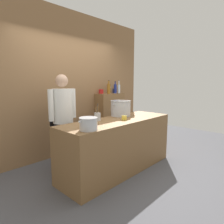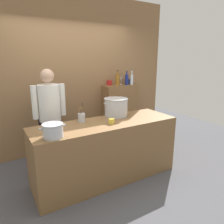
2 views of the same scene
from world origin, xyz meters
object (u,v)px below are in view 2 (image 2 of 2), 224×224
Objects in this scene: butter_jar at (111,121)px; stockpot_small at (53,131)px; chef at (50,113)px; spice_tin_navy at (127,82)px; utensil_crock at (82,117)px; stockpot_large at (116,107)px; spice_tin_red at (109,83)px; wine_bottle_amber at (118,80)px; wine_glass_wide at (121,79)px; wine_bottle_clear at (132,79)px; wine_bottle_cobalt at (127,79)px.

stockpot_small is at bearing -172.56° from butter_jar.
chef is 14.75× the size of spice_tin_navy.
spice_tin_navy is (1.19, 1.31, 0.38)m from butter_jar.
utensil_crock is 1.86m from spice_tin_navy.
chef is 1.07m from stockpot_large.
stockpot_large is at bearing 150.70° from chef.
spice_tin_red is (1.41, 0.53, 0.35)m from chef.
butter_jar is 1.54m from wine_bottle_amber.
stockpot_small is (-0.21, -0.93, 0.02)m from chef.
butter_jar is at bearing -132.22° from spice_tin_navy.
chef reaches higher than stockpot_large.
wine_bottle_amber is (1.20, 0.90, 0.41)m from utensil_crock.
wine_bottle_amber reaches higher than wine_glass_wide.
wine_bottle_clear is at bearing -39.48° from wine_glass_wide.
spice_tin_navy is (-0.03, 0.12, -0.06)m from wine_bottle_clear.
spice_tin_navy is (0.44, -0.04, 0.00)m from spice_tin_red.
utensil_crock is (0.53, 0.41, -0.02)m from stockpot_small.
wine_bottle_clear is at bearing -77.61° from spice_tin_navy.
spice_tin_navy reaches higher than stockpot_small.
stockpot_small is at bearing -142.63° from utensil_crock.
stockpot_large is at bearing -132.66° from spice_tin_navy.
utensil_crock is 1.77m from wine_glass_wide.
spice_tin_red is (-0.47, 0.16, -0.06)m from wine_bottle_clear.
stockpot_small is at bearing -148.07° from wine_bottle_clear.
wine_bottle_amber is at bearing 178.10° from wine_bottle_clear.
wine_bottle_clear is 3.09× the size of spice_tin_red.
stockpot_small is at bearing -142.89° from wine_bottle_amber.
wine_bottle_amber is (0.86, 1.20, 0.45)m from butter_jar.
utensil_crock reaches higher than butter_jar.
spice_tin_navy is at bearing 47.34° from stockpot_large.
wine_bottle_amber is at bearing 37.00° from utensil_crock.
wine_glass_wide is 0.16m from spice_tin_navy.
wine_bottle_clear is (0.94, 0.87, 0.33)m from stockpot_large.
chef reaches higher than wine_bottle_clear.
butter_jar is (0.87, 0.11, -0.05)m from stockpot_small.
chef is at bearing -167.67° from wine_bottle_cobalt.
spice_tin_navy is at bearing -9.22° from wine_glass_wide.
wine_glass_wide reaches higher than utensil_crock.
wine_bottle_amber is at bearing -161.41° from spice_tin_navy.
chef is 1.55m from spice_tin_red.
butter_jar is (-0.27, -0.32, -0.11)m from stockpot_large.
wine_bottle_clear is (1.55, 0.89, 0.41)m from utensil_crock.
chef is 0.62m from utensil_crock.
stockpot_small is 2.76× the size of spice_tin_navy.
chef is 5.21× the size of wine_bottle_amber.
wine_bottle_cobalt reaches higher than wine_glass_wide.
wine_glass_wide reaches higher than stockpot_large.
butter_jar is 0.27× the size of wine_bottle_amber.
chef is at bearing 129.11° from butter_jar.
wine_glass_wide is at bearing -164.37° from chef.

